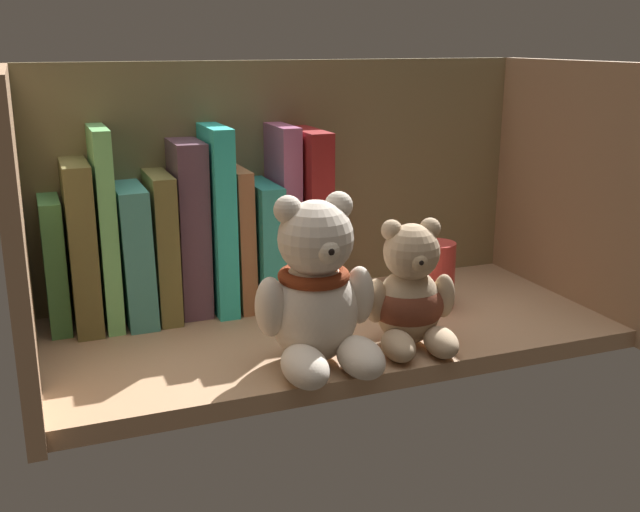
{
  "coord_description": "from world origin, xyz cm",
  "views": [
    {
      "loc": [
        -31.27,
        -76.96,
        34.26
      ],
      "look_at": [
        -1.23,
        0.0,
        10.53
      ],
      "focal_mm": 42.56,
      "sensor_mm": 36.0,
      "label": 1
    }
  ],
  "objects_px": {
    "book_3": "(132,251)",
    "book_8": "(258,241)",
    "book_0": "(54,262)",
    "book_7": "(236,236)",
    "book_10": "(303,213)",
    "pillar_candle": "(435,275)",
    "book_9": "(281,213)",
    "teddy_bear_larger": "(317,294)",
    "book_5": "(188,227)",
    "book_1": "(80,243)",
    "book_2": "(104,225)",
    "book_4": "(160,243)",
    "book_6": "(215,218)",
    "teddy_bear_smaller": "(410,297)"
  },
  "relations": [
    {
      "from": "teddy_bear_larger",
      "to": "book_9",
      "type": "bearing_deg",
      "value": 81.14
    },
    {
      "from": "book_0",
      "to": "book_3",
      "type": "xyz_separation_m",
      "value": [
        0.09,
        0.0,
        0.0
      ]
    },
    {
      "from": "book_0",
      "to": "book_2",
      "type": "height_order",
      "value": "book_2"
    },
    {
      "from": "book_10",
      "to": "book_8",
      "type": "bearing_deg",
      "value": 180.0
    },
    {
      "from": "teddy_bear_larger",
      "to": "pillar_candle",
      "type": "height_order",
      "value": "teddy_bear_larger"
    },
    {
      "from": "book_4",
      "to": "book_7",
      "type": "xyz_separation_m",
      "value": [
        0.09,
        0.0,
        0.0
      ]
    },
    {
      "from": "book_3",
      "to": "book_10",
      "type": "xyz_separation_m",
      "value": [
        0.22,
        0.0,
        0.03
      ]
    },
    {
      "from": "book_6",
      "to": "book_8",
      "type": "height_order",
      "value": "book_6"
    },
    {
      "from": "book_3",
      "to": "pillar_candle",
      "type": "bearing_deg",
      "value": -16.52
    },
    {
      "from": "book_7",
      "to": "teddy_bear_larger",
      "type": "height_order",
      "value": "teddy_bear_larger"
    },
    {
      "from": "book_5",
      "to": "book_8",
      "type": "relative_size",
      "value": 1.34
    },
    {
      "from": "book_9",
      "to": "teddy_bear_larger",
      "type": "xyz_separation_m",
      "value": [
        -0.03,
        -0.21,
        -0.04
      ]
    },
    {
      "from": "book_3",
      "to": "teddy_bear_larger",
      "type": "height_order",
      "value": "teddy_bear_larger"
    },
    {
      "from": "book_10",
      "to": "pillar_candle",
      "type": "relative_size",
      "value": 2.63
    },
    {
      "from": "book_3",
      "to": "book_5",
      "type": "distance_m",
      "value": 0.07
    },
    {
      "from": "book_6",
      "to": "book_8",
      "type": "bearing_deg",
      "value": 0.0
    },
    {
      "from": "book_2",
      "to": "book_5",
      "type": "height_order",
      "value": "book_2"
    },
    {
      "from": "book_2",
      "to": "teddy_bear_larger",
      "type": "xyz_separation_m",
      "value": [
        0.18,
        -0.21,
        -0.04
      ]
    },
    {
      "from": "book_3",
      "to": "book_8",
      "type": "distance_m",
      "value": 0.16
    },
    {
      "from": "book_5",
      "to": "book_10",
      "type": "distance_m",
      "value": 0.15
    },
    {
      "from": "teddy_bear_larger",
      "to": "book_1",
      "type": "bearing_deg",
      "value": 134.65
    },
    {
      "from": "book_10",
      "to": "teddy_bear_smaller",
      "type": "xyz_separation_m",
      "value": [
        0.05,
        -0.2,
        -0.05
      ]
    },
    {
      "from": "book_7",
      "to": "pillar_candle",
      "type": "xyz_separation_m",
      "value": [
        0.22,
        -0.1,
        -0.05
      ]
    },
    {
      "from": "book_5",
      "to": "book_10",
      "type": "xyz_separation_m",
      "value": [
        0.15,
        0.0,
        0.0
      ]
    },
    {
      "from": "book_0",
      "to": "book_7",
      "type": "bearing_deg",
      "value": 0.0
    },
    {
      "from": "book_7",
      "to": "book_4",
      "type": "bearing_deg",
      "value": 180.0
    },
    {
      "from": "book_1",
      "to": "book_9",
      "type": "distance_m",
      "value": 0.24
    },
    {
      "from": "book_1",
      "to": "book_4",
      "type": "bearing_deg",
      "value": 0.0
    },
    {
      "from": "book_0",
      "to": "book_4",
      "type": "height_order",
      "value": "book_4"
    },
    {
      "from": "book_3",
      "to": "book_0",
      "type": "bearing_deg",
      "value": 180.0
    },
    {
      "from": "book_1",
      "to": "teddy_bear_larger",
      "type": "distance_m",
      "value": 0.3
    },
    {
      "from": "book_3",
      "to": "book_9",
      "type": "xyz_separation_m",
      "value": [
        0.19,
        0.0,
        0.03
      ]
    },
    {
      "from": "pillar_candle",
      "to": "book_9",
      "type": "bearing_deg",
      "value": 147.75
    },
    {
      "from": "book_3",
      "to": "book_8",
      "type": "bearing_deg",
      "value": 0.0
    },
    {
      "from": "book_3",
      "to": "book_6",
      "type": "height_order",
      "value": "book_6"
    },
    {
      "from": "book_8",
      "to": "book_6",
      "type": "bearing_deg",
      "value": 180.0
    },
    {
      "from": "book_7",
      "to": "book_8",
      "type": "xyz_separation_m",
      "value": [
        0.03,
        0.0,
        -0.01
      ]
    },
    {
      "from": "book_2",
      "to": "teddy_bear_smaller",
      "type": "bearing_deg",
      "value": -34.6
    },
    {
      "from": "book_1",
      "to": "pillar_candle",
      "type": "height_order",
      "value": "book_1"
    },
    {
      "from": "book_1",
      "to": "book_2",
      "type": "distance_m",
      "value": 0.03
    },
    {
      "from": "book_5",
      "to": "book_10",
      "type": "height_order",
      "value": "book_10"
    },
    {
      "from": "book_8",
      "to": "teddy_bear_larger",
      "type": "height_order",
      "value": "teddy_bear_larger"
    },
    {
      "from": "book_1",
      "to": "teddy_bear_larger",
      "type": "height_order",
      "value": "book_1"
    },
    {
      "from": "book_0",
      "to": "book_5",
      "type": "bearing_deg",
      "value": 0.0
    },
    {
      "from": "book_0",
      "to": "book_8",
      "type": "relative_size",
      "value": 0.98
    },
    {
      "from": "book_0",
      "to": "book_6",
      "type": "bearing_deg",
      "value": 0.0
    },
    {
      "from": "book_0",
      "to": "book_1",
      "type": "xyz_separation_m",
      "value": [
        0.03,
        0.0,
        0.02
      ]
    },
    {
      "from": "book_1",
      "to": "book_3",
      "type": "height_order",
      "value": "book_1"
    },
    {
      "from": "book_7",
      "to": "book_9",
      "type": "height_order",
      "value": "book_9"
    },
    {
      "from": "book_7",
      "to": "book_9",
      "type": "xyz_separation_m",
      "value": [
        0.06,
        0.0,
        0.02
      ]
    }
  ]
}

